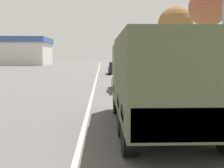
{
  "coord_description": "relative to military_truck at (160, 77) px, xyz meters",
  "views": [
    {
      "loc": [
        0.54,
        0.56,
        2.1
      ],
      "look_at": [
        0.87,
        9.8,
        1.18
      ],
      "focal_mm": 45.0,
      "sensor_mm": 36.0,
      "label": 1
    }
  ],
  "objects": [
    {
      "name": "ground_plane",
      "position": [
        -2.18,
        31.59,
        -1.52
      ],
      "size": [
        180.0,
        180.0,
        0.0
      ],
      "primitive_type": "plane",
      "color": "#565451"
    },
    {
      "name": "lane_centre_stripe",
      "position": [
        -2.18,
        31.59,
        -1.52
      ],
      "size": [
        0.12,
        120.0,
        0.0
      ],
      "color": "silver",
      "rests_on": "ground"
    },
    {
      "name": "sidewalk_right",
      "position": [
        2.32,
        31.59,
        -1.46
      ],
      "size": [
        1.8,
        120.0,
        0.12
      ],
      "color": "beige",
      "rests_on": "ground"
    },
    {
      "name": "grass_strip_right",
      "position": [
        6.72,
        31.59,
        -1.51
      ],
      "size": [
        7.0,
        120.0,
        0.02
      ],
      "color": "#56843D",
      "rests_on": "ground"
    },
    {
      "name": "military_truck",
      "position": [
        0.0,
        0.0,
        0.0
      ],
      "size": [
        2.44,
        6.62,
        2.62
      ],
      "color": "#545B3D",
      "rests_on": "ground"
    },
    {
      "name": "car_nearest_ahead",
      "position": [
        -0.13,
        9.5,
        -0.85
      ],
      "size": [
        1.73,
        4.1,
        1.49
      ],
      "color": "silver",
      "rests_on": "ground"
    },
    {
      "name": "car_second_ahead",
      "position": [
        0.01,
        25.48,
        -0.88
      ],
      "size": [
        1.78,
        4.53,
        1.42
      ],
      "color": "black",
      "rests_on": "ground"
    },
    {
      "name": "lamp_post",
      "position": [
        2.35,
        1.8,
        2.48
      ],
      "size": [
        1.69,
        0.24,
        6.46
      ],
      "color": "gray",
      "rests_on": "sidewalk_right"
    },
    {
      "name": "tree_mid_right",
      "position": [
        6.43,
        13.57,
        4.24
      ],
      "size": [
        2.95,
        2.95,
        7.28
      ],
      "color": "#4C3D2D",
      "rests_on": "grass_strip_right"
    },
    {
      "name": "tree_far_right",
      "position": [
        6.76,
        24.33,
        4.22
      ],
      "size": [
        4.0,
        4.0,
        7.74
      ],
      "color": "brown",
      "rests_on": "grass_strip_right"
    },
    {
      "name": "building_distant",
      "position": [
        -22.77,
        62.54,
        1.84
      ],
      "size": [
        16.15,
        13.29,
        6.63
      ],
      "color": "beige",
      "rests_on": "ground"
    }
  ]
}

